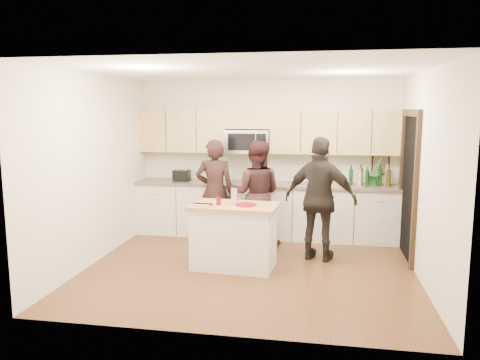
% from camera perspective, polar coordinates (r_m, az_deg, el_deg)
% --- Properties ---
extents(floor, '(4.50, 4.50, 0.00)m').
position_cam_1_polar(floor, '(6.66, 1.20, -10.67)').
color(floor, brown).
rests_on(floor, ground).
extents(room_shell, '(4.52, 4.02, 2.71)m').
position_cam_1_polar(room_shell, '(6.31, 1.24, 4.34)').
color(room_shell, beige).
rests_on(room_shell, ground).
extents(back_cabinetry, '(4.50, 0.66, 0.94)m').
position_cam_1_polar(back_cabinetry, '(8.15, 3.00, -3.64)').
color(back_cabinetry, silver).
rests_on(back_cabinetry, ground).
extents(upper_cabinetry, '(4.50, 0.33, 0.75)m').
position_cam_1_polar(upper_cabinetry, '(8.11, 3.43, 6.08)').
color(upper_cabinetry, tan).
rests_on(upper_cabinetry, ground).
extents(microwave, '(0.76, 0.41, 0.40)m').
position_cam_1_polar(microwave, '(8.13, 0.98, 4.74)').
color(microwave, silver).
rests_on(microwave, ground).
extents(doorway, '(0.06, 1.25, 2.20)m').
position_cam_1_polar(doorway, '(7.31, 19.90, -0.10)').
color(doorway, black).
rests_on(doorway, ground).
extents(framed_picture, '(0.30, 0.03, 0.38)m').
position_cam_1_polar(framed_picture, '(8.32, 16.76, 1.90)').
color(framed_picture, black).
rests_on(framed_picture, ground).
extents(dish_towel, '(0.34, 0.60, 0.48)m').
position_cam_1_polar(dish_towel, '(8.07, -3.86, -1.38)').
color(dish_towel, white).
rests_on(dish_towel, ground).
extents(island, '(1.25, 0.79, 0.90)m').
position_cam_1_polar(island, '(6.56, -0.74, -6.81)').
color(island, silver).
rests_on(island, ground).
extents(red_plate, '(0.30, 0.30, 0.02)m').
position_cam_1_polar(red_plate, '(6.41, 0.71, -3.01)').
color(red_plate, maroon).
rests_on(red_plate, island).
extents(box_grater, '(0.10, 0.06, 0.24)m').
position_cam_1_polar(box_grater, '(6.45, -0.70, -1.78)').
color(box_grater, silver).
rests_on(box_grater, red_plate).
extents(drink_glass, '(0.06, 0.06, 0.11)m').
position_cam_1_polar(drink_glass, '(6.42, -2.64, -2.59)').
color(drink_glass, maroon).
rests_on(drink_glass, island).
extents(cutting_board, '(0.25, 0.20, 0.02)m').
position_cam_1_polar(cutting_board, '(6.39, -4.57, -3.06)').
color(cutting_board, '#B5774B').
rests_on(cutting_board, island).
extents(tongs, '(0.28, 0.05, 0.02)m').
position_cam_1_polar(tongs, '(6.40, -4.52, -2.89)').
color(tongs, black).
rests_on(tongs, cutting_board).
extents(knife, '(0.20, 0.04, 0.01)m').
position_cam_1_polar(knife, '(6.38, -4.69, -2.98)').
color(knife, silver).
rests_on(knife, cutting_board).
extents(toaster, '(0.28, 0.21, 0.20)m').
position_cam_1_polar(toaster, '(8.33, -7.13, 0.54)').
color(toaster, black).
rests_on(toaster, back_cabinetry).
extents(bottle_cluster, '(0.67, 0.26, 0.36)m').
position_cam_1_polar(bottle_cluster, '(8.04, 15.88, 0.50)').
color(bottle_cluster, black).
rests_on(bottle_cluster, back_cabinetry).
extents(orchid, '(0.32, 0.33, 0.47)m').
position_cam_1_polar(orchid, '(8.05, 16.14, 0.96)').
color(orchid, '#2F7633').
rests_on(orchid, back_cabinetry).
extents(woman_left, '(0.68, 0.49, 1.73)m').
position_cam_1_polar(woman_left, '(7.66, -3.09, -1.44)').
color(woman_left, black).
rests_on(woman_left, ground).
extents(woman_center, '(0.83, 0.65, 1.71)m').
position_cam_1_polar(woman_center, '(7.54, 1.96, -1.65)').
color(woman_center, black).
rests_on(woman_center, ground).
extents(woman_right, '(1.14, 0.71, 1.82)m').
position_cam_1_polar(woman_right, '(6.89, 9.77, -2.32)').
color(woman_right, black).
rests_on(woman_right, ground).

